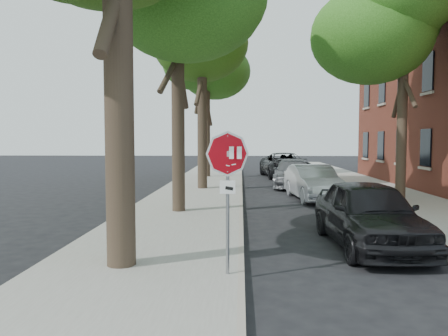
% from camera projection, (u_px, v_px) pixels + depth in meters
% --- Properties ---
extents(ground, '(120.00, 120.00, 0.00)m').
position_uv_depth(ground, '(266.00, 281.00, 7.97)').
color(ground, black).
rests_on(ground, ground).
extents(sidewalk_left, '(4.00, 55.00, 0.12)m').
position_uv_depth(sidewalk_left, '(196.00, 194.00, 20.03)').
color(sidewalk_left, gray).
rests_on(sidewalk_left, ground).
extents(sidewalk_right, '(4.00, 55.00, 0.12)m').
position_uv_depth(sidewalk_right, '(384.00, 195.00, 19.70)').
color(sidewalk_right, gray).
rests_on(sidewalk_right, ground).
extents(curb_left, '(0.12, 55.00, 0.13)m').
position_uv_depth(curb_left, '(241.00, 194.00, 19.95)').
color(curb_left, '#9E9384').
rests_on(curb_left, ground).
extents(curb_right, '(0.12, 55.00, 0.13)m').
position_uv_depth(curb_right, '(338.00, 195.00, 19.77)').
color(curb_right, '#9E9384').
rests_on(curb_right, ground).
extents(stop_sign, '(0.76, 0.34, 2.61)m').
position_uv_depth(stop_sign, '(228.00, 174.00, 7.84)').
color(stop_sign, gray).
rests_on(stop_sign, sidewalk_left).
extents(tree_mid_b, '(5.88, 5.46, 10.36)m').
position_uv_depth(tree_mid_b, '(202.00, 30.00, 21.61)').
color(tree_mid_b, black).
rests_on(tree_mid_b, sidewalk_left).
extents(tree_far, '(5.29, 4.91, 9.33)m').
position_uv_depth(tree_far, '(207.00, 69.00, 28.64)').
color(tree_far, black).
rests_on(tree_far, sidewalk_left).
extents(tree_right, '(5.29, 4.91, 9.33)m').
position_uv_depth(tree_right, '(403.00, 23.00, 17.34)').
color(tree_right, black).
rests_on(tree_right, sidewalk_right).
extents(car_a, '(2.06, 4.78, 1.61)m').
position_uv_depth(car_a, '(369.00, 214.00, 10.43)').
color(car_a, black).
rests_on(car_a, ground).
extents(car_b, '(2.07, 4.68, 1.49)m').
position_uv_depth(car_b, '(313.00, 182.00, 18.53)').
color(car_b, '#AFB1B7').
rests_on(car_b, ground).
extents(car_c, '(2.58, 5.29, 1.48)m').
position_uv_depth(car_c, '(293.00, 173.00, 23.64)').
color(car_c, '#56585C').
rests_on(car_c, ground).
extents(car_d, '(3.31, 6.20, 1.66)m').
position_uv_depth(car_d, '(285.00, 165.00, 29.45)').
color(car_d, black).
rests_on(car_d, ground).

